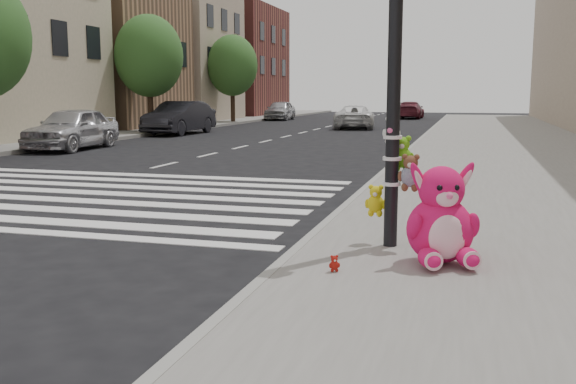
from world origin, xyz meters
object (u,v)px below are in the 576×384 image
at_px(car_silver_far, 72,128).
at_px(pink_bunny, 441,222).
at_px(red_teddy, 334,263).
at_px(car_dark_far, 180,118).
at_px(signal_pole, 395,111).
at_px(car_white_near, 355,117).

bearing_deg(car_silver_far, pink_bunny, -48.10).
xyz_separation_m(red_teddy, car_silver_far, (-11.99, 13.10, 0.51)).
bearing_deg(car_dark_far, red_teddy, -58.89).
distance_m(signal_pole, car_silver_far, 17.15).
distance_m(pink_bunny, car_dark_far, 24.76).
bearing_deg(car_dark_far, car_silver_far, -87.81).
relative_size(signal_pole, car_dark_far, 0.85).
distance_m(red_teddy, car_dark_far, 24.79).
height_order(signal_pole, car_white_near, signal_pole).
relative_size(car_silver_far, car_white_near, 0.95).
relative_size(signal_pole, car_white_near, 0.88).
distance_m(signal_pole, car_dark_far, 23.88).
height_order(car_dark_far, car_white_near, car_dark_far).
bearing_deg(car_silver_far, red_teddy, -51.86).
bearing_deg(signal_pole, pink_bunny, -49.32).
bearing_deg(car_dark_far, signal_pole, -56.44).
bearing_deg(car_white_near, pink_bunny, 93.87).
relative_size(car_dark_far, car_white_near, 1.04).
relative_size(red_teddy, car_silver_far, 0.04).
relative_size(red_teddy, car_dark_far, 0.04).
height_order(red_teddy, car_silver_far, car_silver_far).
bearing_deg(car_white_near, car_dark_far, 37.47).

